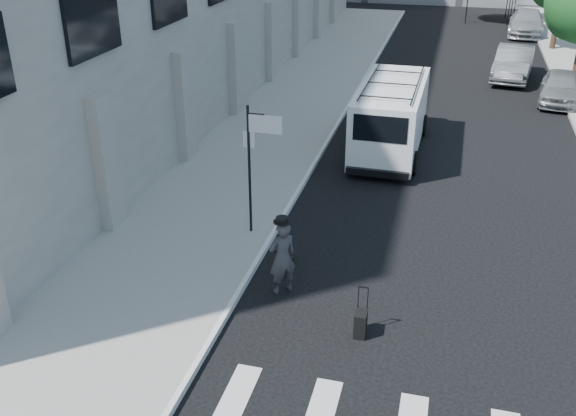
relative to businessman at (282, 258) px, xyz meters
The scene contains 10 objects.
ground 1.62m from the businessman, 36.76° to the right, with size 120.00×120.00×0.00m, color black.
sidewalk_left 15.54m from the businessman, 101.79° to the left, with size 4.50×48.00×0.15m, color gray.
sign_pole 3.23m from the businessman, 118.22° to the left, with size 1.03×0.07×3.50m.
businessman is the anchor object (origin of this frame).
briefcase 1.41m from the businessman, 96.70° to the left, with size 0.12×0.44×0.34m, color black.
suitcase 2.39m from the businessman, 29.97° to the right, with size 0.25×0.39×1.09m.
cargo_van 9.96m from the businessman, 82.31° to the left, with size 2.35×6.47×2.41m.
parked_car_a 19.16m from the businessman, 65.72° to the left, with size 1.63×4.06×1.38m, color gray.
parked_car_b 21.94m from the businessman, 73.91° to the left, with size 1.65×4.74×1.56m, color #5C5E64.
parked_car_c 33.56m from the businessman, 77.13° to the left, with size 2.15×5.28×1.53m, color #97989E.
Camera 1 is at (2.22, -11.28, 8.38)m, focal length 40.00 mm.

